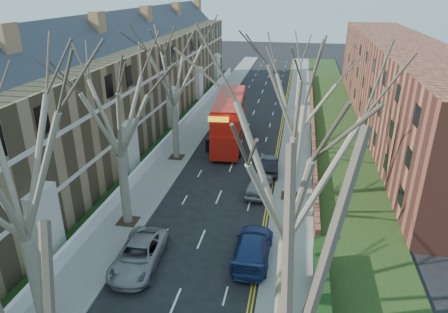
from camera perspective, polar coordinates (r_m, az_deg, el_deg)
The scene contains 16 objects.
pavement_left at distance 50.03m, azimuth -3.41°, elevation 4.77°, with size 3.00×102.00×0.12m, color slate.
pavement_right at distance 48.63m, azimuth 10.48°, elevation 3.86°, with size 3.00×102.00×0.12m, color slate.
terrace_left at distance 43.89m, azimuth -16.02°, elevation 8.72°, with size 9.70×78.00×13.60m.
flats_right at distance 52.48m, azimuth 23.72°, elevation 9.33°, with size 13.97×54.00×10.00m.
front_wall_left at distance 43.07m, azimuth -8.12°, elevation 2.26°, with size 0.30×78.00×1.00m.
grass_verge_right at distance 48.83m, azimuth 15.77°, elevation 3.56°, with size 6.00×102.00×0.06m.
tree_left_mid at distance 18.42m, azimuth -28.63°, elevation 0.33°, with size 10.50×10.50×14.71m.
tree_left_far at distance 26.52m, azimuth -15.37°, elevation 7.98°, with size 10.15×10.15×14.22m.
tree_left_dist at distance 37.36m, azimuth -7.47°, elevation 13.33°, with size 10.50×10.50×14.71m.
tree_right_mid at distance 16.26m, azimuth 9.72°, elevation 0.15°, with size 10.50×10.50×14.71m.
tree_right_far at distance 29.74m, azimuth 10.54°, elevation 10.01°, with size 10.15×10.15×14.22m.
double_decker_bus at distance 42.99m, azimuth 0.79°, elevation 5.07°, with size 3.74×12.21×4.99m.
car_left_far at distance 25.53m, azimuth -12.07°, elevation -13.57°, with size 2.54×5.51×1.53m, color gray.
car_right_near at distance 25.62m, azimuth 4.13°, elevation -12.80°, with size 2.24×5.51×1.60m, color navy.
car_right_mid at distance 33.16m, azimuth 5.04°, elevation -3.92°, with size 1.81×4.50×1.53m, color gray.
car_right_far at distance 36.89m, azimuth 6.47°, elevation -1.16°, with size 1.50×4.31×1.42m, color black.
Camera 1 is at (5.75, -7.00, 15.82)m, focal length 32.00 mm.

